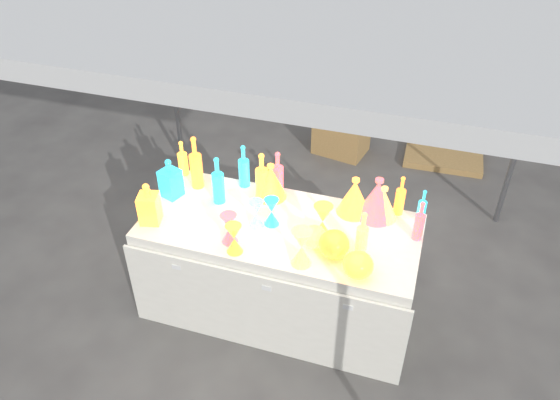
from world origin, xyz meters
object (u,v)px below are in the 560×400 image
(hourglass_0, at_px, (234,239))
(globe_0, at_px, (358,266))
(cardboard_box_closed, at_px, (341,136))
(decanter_0, at_px, (149,203))
(lampshade_0, at_px, (271,181))
(bottle_0, at_px, (182,158))
(display_table, at_px, (280,268))

(hourglass_0, height_order, globe_0, hourglass_0)
(cardboard_box_closed, height_order, decanter_0, decanter_0)
(globe_0, relative_size, lampshade_0, 0.70)
(cardboard_box_closed, xyz_separation_m, lampshade_0, (-0.11, -1.94, 0.70))
(bottle_0, distance_m, lampshade_0, 0.70)
(decanter_0, relative_size, globe_0, 1.64)
(cardboard_box_closed, height_order, lampshade_0, lampshade_0)
(lampshade_0, bearing_deg, hourglass_0, -73.87)
(globe_0, bearing_deg, lampshade_0, 140.98)
(hourglass_0, distance_m, globe_0, 0.75)
(display_table, distance_m, bottle_0, 1.06)
(bottle_0, xyz_separation_m, globe_0, (1.42, -0.66, -0.07))
(display_table, height_order, decanter_0, decanter_0)
(display_table, bearing_deg, hourglass_0, -120.18)
(display_table, xyz_separation_m, cardboard_box_closed, (-0.05, 2.23, -0.19))
(bottle_0, distance_m, decanter_0, 0.57)
(bottle_0, relative_size, globe_0, 1.53)
(cardboard_box_closed, relative_size, hourglass_0, 2.51)
(cardboard_box_closed, bearing_deg, decanter_0, -96.40)
(bottle_0, distance_m, globe_0, 1.56)
(decanter_0, bearing_deg, lampshade_0, 22.81)
(hourglass_0, bearing_deg, display_table, 59.82)
(lampshade_0, bearing_deg, decanter_0, -123.84)
(cardboard_box_closed, bearing_deg, display_table, -77.75)
(hourglass_0, distance_m, lampshade_0, 0.61)
(bottle_0, height_order, lampshade_0, bottle_0)
(bottle_0, xyz_separation_m, lampshade_0, (0.70, -0.07, -0.01))
(cardboard_box_closed, xyz_separation_m, hourglass_0, (-0.14, -2.54, 0.67))
(display_table, xyz_separation_m, lampshade_0, (-0.15, 0.29, 0.51))
(display_table, distance_m, lampshade_0, 0.60)
(display_table, distance_m, hourglass_0, 0.60)
(decanter_0, xyz_separation_m, lampshade_0, (0.66, 0.50, -0.02))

